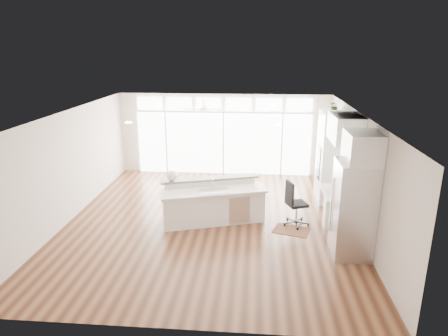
{
  "coord_description": "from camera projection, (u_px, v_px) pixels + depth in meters",
  "views": [
    {
      "loc": [
        1.11,
        -9.08,
        4.17
      ],
      "look_at": [
        0.3,
        0.6,
        1.21
      ],
      "focal_mm": 32.0,
      "sensor_mm": 36.0,
      "label": 1
    }
  ],
  "objects": [
    {
      "name": "desk_nook",
      "position": [
        337.0,
        206.0,
        9.88
      ],
      "size": [
        0.72,
        1.3,
        0.76
      ],
      "primitive_type": "cube",
      "color": "white",
      "rests_on": "floor"
    },
    {
      "name": "refrigerator",
      "position": [
        353.0,
        209.0,
        8.13
      ],
      "size": [
        0.76,
        0.9,
        2.0
      ],
      "primitive_type": "cube",
      "color": "silver",
      "rests_on": "floor"
    },
    {
      "name": "desk_window",
      "position": [
        355.0,
        161.0,
        9.52
      ],
      "size": [
        0.04,
        0.85,
        0.85
      ],
      "primitive_type": "cube",
      "color": "white",
      "rests_on": "wall_right"
    },
    {
      "name": "wall_back",
      "position": [
        224.0,
        135.0,
        13.38
      ],
      "size": [
        7.0,
        0.04,
        2.7
      ],
      "primitive_type": "cube",
      "color": "beige",
      "rests_on": "floor"
    },
    {
      "name": "upper_cabinets",
      "position": [
        345.0,
        128.0,
        9.31
      ],
      "size": [
        0.64,
        1.3,
        0.64
      ],
      "primitive_type": "cube",
      "color": "white",
      "rests_on": "wall_right"
    },
    {
      "name": "glass_wall",
      "position": [
        223.0,
        144.0,
        13.41
      ],
      "size": [
        5.8,
        0.06,
        2.08
      ],
      "primitive_type": "cube",
      "color": "white",
      "rests_on": "wall_back"
    },
    {
      "name": "wall_front",
      "position": [
        177.0,
        251.0,
        5.75
      ],
      "size": [
        7.0,
        0.04,
        2.7
      ],
      "primitive_type": "cube",
      "color": "beige",
      "rests_on": "floor"
    },
    {
      "name": "floor",
      "position": [
        210.0,
        221.0,
        9.96
      ],
      "size": [
        7.0,
        8.0,
        0.02
      ],
      "primitive_type": "cube",
      "color": "#442415",
      "rests_on": "ground"
    },
    {
      "name": "monitor",
      "position": [
        335.0,
        185.0,
        9.73
      ],
      "size": [
        0.13,
        0.45,
        0.37
      ],
      "primitive_type": "cube",
      "rotation": [
        0.0,
        0.0,
        0.12
      ],
      "color": "black",
      "rests_on": "desk_nook"
    },
    {
      "name": "ceiling_fan",
      "position": [
        204.0,
        106.0,
        11.94
      ],
      "size": [
        1.16,
        1.16,
        0.32
      ],
      "primitive_type": "cube",
      "color": "white",
      "rests_on": "ceiling"
    },
    {
      "name": "fishbowl",
      "position": [
        172.0,
        175.0,
        9.75
      ],
      "size": [
        0.3,
        0.3,
        0.26
      ],
      "primitive_type": "sphere",
      "rotation": [
        0.0,
        0.0,
        0.14
      ],
      "color": "white",
      "rests_on": "kitchen_island"
    },
    {
      "name": "office_chair",
      "position": [
        297.0,
        203.0,
        9.59
      ],
      "size": [
        0.73,
        0.71,
        1.12
      ],
      "primitive_type": "cube",
      "rotation": [
        0.0,
        0.0,
        0.36
      ],
      "color": "black",
      "rests_on": "floor"
    },
    {
      "name": "potted_plant",
      "position": [
        335.0,
        107.0,
        10.66
      ],
      "size": [
        0.29,
        0.33,
        0.25
      ],
      "primitive_type": "imported",
      "rotation": [
        0.0,
        0.0,
        -0.02
      ],
      "color": "#335424",
      "rests_on": "oven_cabinet"
    },
    {
      "name": "keyboard",
      "position": [
        328.0,
        191.0,
        9.79
      ],
      "size": [
        0.13,
        0.3,
        0.01
      ],
      "primitive_type": "cube",
      "rotation": [
        0.0,
        0.0,
        -0.05
      ],
      "color": "silver",
      "rests_on": "desk_nook"
    },
    {
      "name": "rug",
      "position": [
        291.0,
        230.0,
        9.46
      ],
      "size": [
        0.95,
        0.8,
        0.01
      ],
      "primitive_type": "cube",
      "rotation": [
        0.0,
        0.0,
        -0.29
      ],
      "color": "#3D2013",
      "rests_on": "floor"
    },
    {
      "name": "recessed_lights",
      "position": [
        210.0,
        113.0,
        9.37
      ],
      "size": [
        3.4,
        3.0,
        0.02
      ],
      "primitive_type": "cube",
      "color": "white",
      "rests_on": "ceiling"
    },
    {
      "name": "ceiling",
      "position": [
        209.0,
        114.0,
        9.17
      ],
      "size": [
        7.0,
        8.0,
        0.02
      ],
      "primitive_type": "cube",
      "color": "white",
      "rests_on": "wall_back"
    },
    {
      "name": "kitchen_island",
      "position": [
        213.0,
        203.0,
        9.77
      ],
      "size": [
        2.75,
        1.7,
        1.02
      ],
      "primitive_type": "cube",
      "rotation": [
        0.0,
        0.0,
        0.31
      ],
      "color": "white",
      "rests_on": "floor"
    },
    {
      "name": "transom_row",
      "position": [
        223.0,
        104.0,
        13.02
      ],
      "size": [
        5.9,
        0.06,
        0.4
      ],
      "primitive_type": "cube",
      "color": "white",
      "rests_on": "wall_back"
    },
    {
      "name": "wall_left",
      "position": [
        69.0,
        166.0,
        9.84
      ],
      "size": [
        0.04,
        8.0,
        2.7
      ],
      "primitive_type": "cube",
      "color": "beige",
      "rests_on": "floor"
    },
    {
      "name": "oven_cabinet",
      "position": [
        331.0,
        157.0,
        11.06
      ],
      "size": [
        0.64,
        1.2,
        2.5
      ],
      "primitive_type": "cube",
      "color": "white",
      "rests_on": "floor"
    },
    {
      "name": "fridge_cabinet",
      "position": [
        363.0,
        147.0,
        7.75
      ],
      "size": [
        0.64,
        0.9,
        0.6
      ],
      "primitive_type": "cube",
      "color": "white",
      "rests_on": "wall_right"
    },
    {
      "name": "framed_photos",
      "position": [
        349.0,
        160.0,
        10.15
      ],
      "size": [
        0.06,
        0.22,
        0.8
      ],
      "primitive_type": "cube",
      "color": "black",
      "rests_on": "wall_right"
    },
    {
      "name": "wall_right",
      "position": [
        359.0,
        173.0,
        9.29
      ],
      "size": [
        0.04,
        8.0,
        2.7
      ],
      "primitive_type": "cube",
      "color": "beige",
      "rests_on": "floor"
    }
  ]
}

